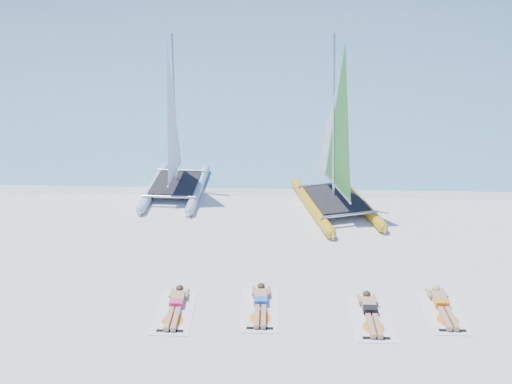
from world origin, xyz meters
TOP-DOWN VIEW (x-y plane):
  - ground at (0.00, 0.00)m, footprint 140.00×140.00m
  - sea at (0.00, 63.00)m, footprint 140.00×115.00m
  - wet_sand_strip at (0.00, 5.50)m, footprint 140.00×1.40m
  - catamaran_blue at (-3.83, 5.23)m, footprint 2.31×4.64m
  - catamaran_yellow at (2.38, 4.37)m, footprint 3.38×5.22m
  - towel_a at (-2.51, -2.43)m, footprint 1.00×1.85m
  - sunbather_a at (-2.51, -2.24)m, footprint 0.37×1.73m
  - towel_b at (-0.20, -2.26)m, footprint 1.00×1.85m
  - sunbather_b at (-0.20, -2.07)m, footprint 0.37×1.73m
  - towel_c at (2.75, -2.53)m, footprint 1.00×1.85m
  - sunbather_c at (2.75, -2.34)m, footprint 0.37×1.73m
  - towel_d at (4.76, -2.18)m, footprint 1.00×1.85m
  - sunbather_d at (4.76, -1.99)m, footprint 0.37×1.73m

SIDE VIEW (x-z plane):
  - ground at x=0.00m, z-range 0.00..0.00m
  - wet_sand_strip at x=0.00m, z-range 0.00..0.01m
  - sea at x=0.00m, z-range 0.00..0.01m
  - towel_a at x=-2.51m, z-range 0.00..0.02m
  - towel_b at x=-0.20m, z-range 0.00..0.02m
  - towel_c at x=2.75m, z-range 0.00..0.02m
  - towel_d at x=4.76m, z-range 0.00..0.02m
  - sunbather_a at x=-2.51m, z-range -0.01..0.25m
  - sunbather_b at x=-0.20m, z-range -0.01..0.25m
  - sunbather_c at x=2.75m, z-range -0.01..0.25m
  - sunbather_d at x=4.76m, z-range -0.01..0.25m
  - catamaran_blue at x=-3.83m, z-range -1.26..4.99m
  - catamaran_yellow at x=2.38m, z-range -1.20..5.28m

